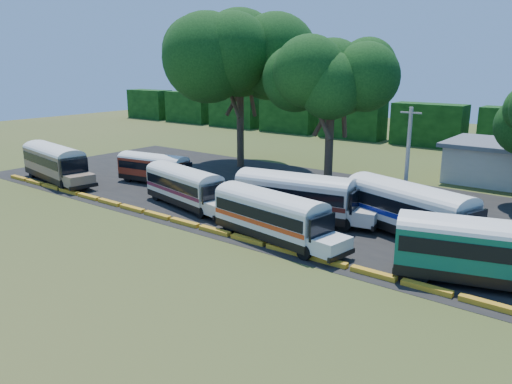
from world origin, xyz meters
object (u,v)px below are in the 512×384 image
Objects in this scene: bus_white_red at (272,213)px; bus_teal at (491,249)px; bus_beige at (55,161)px; bus_cream_west at (185,185)px; bus_red at (155,167)px; tree_west at (240,53)px.

bus_white_red is 0.92× the size of bus_teal.
bus_beige is 1.13× the size of bus_cream_west.
bus_white_red is (10.54, -2.32, 0.05)m from bus_cream_west.
bus_red is (8.49, 5.57, -0.42)m from bus_beige.
tree_west is at bearing 74.97° from bus_red.
tree_west is at bearing 125.68° from bus_cream_west.
bus_cream_west is 20.12m from tree_west.
tree_west is (1.30, 11.65, 10.89)m from bus_red.
bus_teal is 36.39m from tree_west.
bus_white_red reaches higher than bus_red.
bus_red is at bearing -96.35° from tree_west.
tree_west reaches higher than bus_beige.
bus_white_red is 27.17m from tree_west.
bus_red is 32.37m from bus_teal.
bus_white_red is at bearing -27.07° from bus_red.
bus_teal is (40.49, 0.74, -0.02)m from bus_beige.
bus_cream_west is 10.80m from bus_white_red.
bus_cream_west is 0.98× the size of bus_white_red.
tree_west reaches higher than bus_white_red.
bus_beige is 10.16m from bus_red.
bus_beige is 27.24m from bus_white_red.
bus_red is 16.00m from tree_west.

